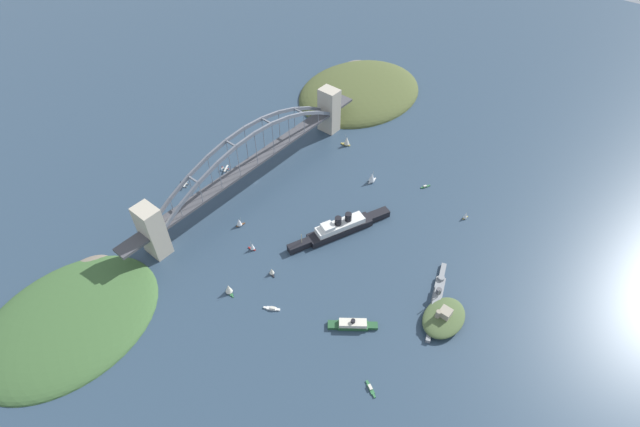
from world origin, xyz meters
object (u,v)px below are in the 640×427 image
(seaplane_taxiing_near_bridge, at_px, (226,169))
(small_boat_6, at_px, (272,308))
(small_boat_3, at_px, (347,141))
(small_boat_7, at_px, (371,388))
(harbor_ferry_steamer, at_px, (352,324))
(small_boat_0, at_px, (239,222))
(small_boat_1, at_px, (425,187))
(seaplane_second_in_formation, at_px, (185,184))
(small_boat_8, at_px, (465,216))
(small_boat_9, at_px, (229,289))
(harbor_arch_bridge, at_px, (253,161))
(ocean_liner, at_px, (340,228))
(fort_island_mid_harbor, at_px, (444,317))
(naval_cruiser, at_px, (437,299))
(small_boat_2, at_px, (272,271))
(small_boat_5, at_px, (252,246))

(seaplane_taxiing_near_bridge, xyz_separation_m, small_boat_6, (86.92, 145.85, -1.02))
(small_boat_3, bearing_deg, small_boat_7, 40.66)
(harbor_ferry_steamer, bearing_deg, small_boat_3, -141.66)
(small_boat_3, bearing_deg, small_boat_0, -0.68)
(small_boat_6, bearing_deg, small_boat_1, 174.53)
(seaplane_second_in_formation, bearing_deg, small_boat_7, 78.62)
(harbor_ferry_steamer, bearing_deg, small_boat_8, 175.57)
(small_boat_0, relative_size, small_boat_7, 0.81)
(harbor_ferry_steamer, relative_size, small_boat_8, 4.33)
(small_boat_7, xyz_separation_m, small_boat_9, (6.47, -127.51, 3.93))
(small_boat_1, bearing_deg, harbor_ferry_steamer, 12.51)
(small_boat_0, distance_m, small_boat_3, 151.47)
(small_boat_8, bearing_deg, harbor_arch_bridge, -64.94)
(harbor_ferry_steamer, relative_size, small_boat_3, 2.66)
(small_boat_6, relative_size, small_boat_9, 1.17)
(small_boat_6, bearing_deg, small_boat_3, -157.96)
(ocean_liner, bearing_deg, small_boat_3, -145.23)
(fort_island_mid_harbor, xyz_separation_m, small_boat_9, (81.96, -138.61, 0.43))
(small_boat_3, bearing_deg, harbor_ferry_steamer, 38.34)
(naval_cruiser, relative_size, small_boat_2, 9.86)
(small_boat_1, bearing_deg, small_boat_0, -34.05)
(small_boat_5, bearing_deg, small_boat_6, 58.88)
(seaplane_second_in_formation, xyz_separation_m, small_boat_9, (56.87, 122.84, 2.56))
(fort_island_mid_harbor, bearing_deg, small_boat_7, -8.36)
(harbor_arch_bridge, relative_size, seaplane_second_in_formation, 30.96)
(harbor_ferry_steamer, height_order, seaplane_taxiing_near_bridge, harbor_ferry_steamer)
(fort_island_mid_harbor, height_order, seaplane_taxiing_near_bridge, fort_island_mid_harbor)
(seaplane_second_in_formation, relative_size, small_boat_9, 0.93)
(small_boat_3, relative_size, small_boat_7, 1.04)
(seaplane_taxiing_near_bridge, distance_m, small_boat_7, 254.17)
(small_boat_0, relative_size, small_boat_5, 1.11)
(small_boat_1, bearing_deg, harbor_arch_bridge, -53.21)
(small_boat_8, bearing_deg, seaplane_taxiing_near_bridge, -67.03)
(seaplane_taxiing_near_bridge, xyz_separation_m, small_boat_8, (-89.96, 212.26, 1.66))
(small_boat_2, xyz_separation_m, small_boat_3, (-171.71, -56.30, 2.17))
(ocean_liner, relative_size, seaplane_taxiing_near_bridge, 9.60)
(small_boat_8, height_order, small_boat_9, small_boat_9)
(small_boat_3, relative_size, small_boat_5, 1.42)
(naval_cruiser, distance_m, small_boat_5, 152.50)
(small_boat_6, xyz_separation_m, small_boat_9, (9.92, -35.80, 3.83))
(harbor_arch_bridge, distance_m, small_boat_8, 197.36)
(seaplane_second_in_formation, xyz_separation_m, small_boat_8, (-129.94, 225.05, 1.40))
(small_boat_6, bearing_deg, harbor_ferry_steamer, 115.55)
(small_boat_1, bearing_deg, seaplane_second_in_formation, -50.91)
(small_boat_3, bearing_deg, small_boat_6, 22.04)
(naval_cruiser, height_order, small_boat_9, naval_cruiser)
(small_boat_1, bearing_deg, seaplane_taxiing_near_bridge, -57.70)
(seaplane_taxiing_near_bridge, distance_m, small_boat_5, 108.24)
(small_boat_5, xyz_separation_m, small_boat_7, (35.27, 144.43, -3.28))
(naval_cruiser, relative_size, small_boat_3, 5.82)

